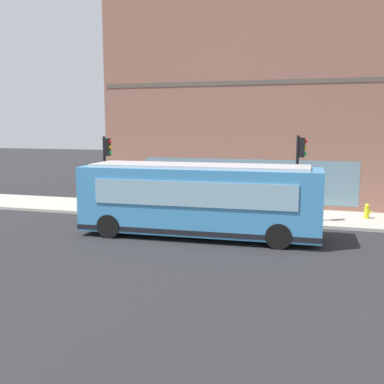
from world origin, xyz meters
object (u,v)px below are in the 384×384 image
object	(u,v)px
city_bus_nearside	(199,200)
fire_hydrant	(367,211)
traffic_light_down_block	(107,160)
traffic_light_near_corner	(300,162)
pedestrian_by_light_pole	(112,189)

from	to	relation	value
city_bus_nearside	fire_hydrant	size ratio (longest dim) A/B	13.66
traffic_light_down_block	fire_hydrant	distance (m)	13.37
traffic_light_near_corner	traffic_light_down_block	size ratio (longest dim) A/B	1.03
city_bus_nearside	traffic_light_near_corner	world-z (taller)	traffic_light_near_corner
traffic_light_near_corner	traffic_light_down_block	xyz separation A→B (m)	(0.05, 9.83, -0.08)
pedestrian_by_light_pole	city_bus_nearside	bearing A→B (deg)	-127.19
traffic_light_down_block	fire_hydrant	size ratio (longest dim) A/B	5.35
city_bus_nearside	traffic_light_down_block	xyz separation A→B (m)	(3.31, 5.88, 1.35)
traffic_light_down_block	fire_hydrant	xyz separation A→B (m)	(1.90, -13.01, -2.39)
fire_hydrant	pedestrian_by_light_pole	xyz separation A→B (m)	(-0.34, 13.54, 0.61)
traffic_light_near_corner	fire_hydrant	bearing A→B (deg)	-58.57
fire_hydrant	pedestrian_by_light_pole	world-z (taller)	pedestrian_by_light_pole
traffic_light_down_block	pedestrian_by_light_pole	world-z (taller)	traffic_light_down_block
city_bus_nearside	pedestrian_by_light_pole	xyz separation A→B (m)	(4.87, 6.41, -0.43)
traffic_light_down_block	pedestrian_by_light_pole	size ratio (longest dim) A/B	2.34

